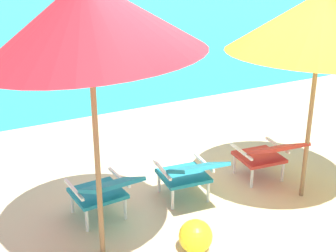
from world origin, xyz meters
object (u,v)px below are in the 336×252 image
lounge_chair_left (104,190)px  beach_umbrella_right (321,22)px  lounge_chair_right (268,153)px  beach_ball (196,236)px  lounge_chair_center (190,172)px  beach_umbrella_left (89,18)px

lounge_chair_left → beach_umbrella_right: beach_umbrella_right is taller
lounge_chair_right → beach_ball: bearing=-152.3°
lounge_chair_center → beach_umbrella_left: size_ratio=0.35×
lounge_chair_center → beach_umbrella_right: size_ratio=0.34×
beach_ball → beach_umbrella_left: bearing=154.6°
lounge_chair_center → beach_umbrella_right: bearing=-19.4°
lounge_chair_left → lounge_chair_right: size_ratio=0.98×
lounge_chair_left → beach_umbrella_right: 2.82m
lounge_chair_left → beach_umbrella_right: (2.25, -0.52, 1.62)m
lounge_chair_center → beach_umbrella_right: (1.27, -0.45, 1.62)m
lounge_chair_center → lounge_chair_right: same height
lounge_chair_left → beach_umbrella_right: size_ratio=0.33×
lounge_chair_center → lounge_chair_right: 1.08m
lounge_chair_left → beach_ball: size_ratio=2.76×
lounge_chair_left → beach_ball: bearing=-55.1°
beach_ball → lounge_chair_center: bearing=63.6°
beach_umbrella_left → lounge_chair_center: bearing=18.4°
beach_umbrella_left → beach_ball: 2.26m
lounge_chair_center → beach_umbrella_left: (-1.19, -0.40, 1.83)m
lounge_chair_center → beach_umbrella_right: 2.11m
beach_umbrella_right → lounge_chair_left: bearing=166.9°
lounge_chair_center → beach_umbrella_left: beach_umbrella_left is taller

